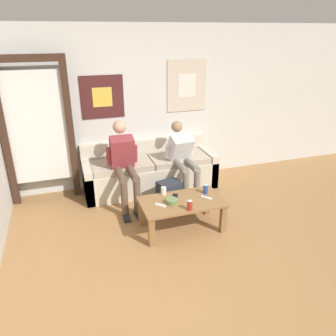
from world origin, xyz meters
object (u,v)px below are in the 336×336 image
drink_can_blue (206,189)px  cell_phone (175,196)px  pillar_candle (164,191)px  drink_can_red (190,205)px  game_controller_near_right (206,198)px  backpack (170,195)px  coffee_table (182,206)px  person_seated_adult (124,162)px  ceramic_bowl (172,201)px  game_controller_near_left (160,205)px  person_seated_teen (183,157)px  couch (150,172)px

drink_can_blue → cell_phone: 0.43m
drink_can_blue → pillar_candle: bearing=165.3°
drink_can_blue → cell_phone: size_ratio=0.82×
drink_can_red → game_controller_near_right: bearing=32.2°
backpack → drink_can_blue: bearing=-56.0°
coffee_table → pillar_candle: size_ratio=9.12×
person_seated_adult → drink_can_red: size_ratio=9.99×
person_seated_adult → ceramic_bowl: person_seated_adult is taller
person_seated_adult → pillar_candle: 0.81m
person_seated_adult → game_controller_near_left: bearing=-75.3°
person_seated_adult → ceramic_bowl: 1.05m
pillar_candle → cell_phone: bearing=-40.4°
game_controller_near_left → ceramic_bowl: bearing=9.9°
person_seated_teen → pillar_candle: (-0.54, -0.71, -0.16)m
drink_can_red → pillar_candle: bearing=110.4°
person_seated_adult → couch: bearing=38.2°
coffee_table → cell_phone: cell_phone is taller
coffee_table → game_controller_near_left: (-0.31, -0.05, 0.08)m
cell_phone → ceramic_bowl: bearing=-122.9°
drink_can_blue → ceramic_bowl: bearing=-167.2°
coffee_table → cell_phone: (-0.04, 0.14, 0.08)m
couch → game_controller_near_right: bearing=-73.9°
coffee_table → drink_can_red: drink_can_red is taller
coffee_table → person_seated_teen: 1.06m
person_seated_adult → cell_phone: person_seated_adult is taller
game_controller_near_right → drink_can_red: bearing=-147.8°
drink_can_blue → drink_can_red: same height
couch → drink_can_blue: size_ratio=17.24×
ceramic_bowl → pillar_candle: (-0.03, 0.26, 0.02)m
person_seated_teen → ceramic_bowl: bearing=-117.8°
backpack → pillar_candle: pillar_candle is taller
game_controller_near_right → cell_phone: bearing=153.3°
pillar_candle → game_controller_near_left: 0.32m
person_seated_adult → drink_can_blue: (0.94, -0.82, -0.21)m
ceramic_bowl → drink_can_red: drink_can_red is taller
coffee_table → cell_phone: 0.16m
ceramic_bowl → backpack: bearing=73.8°
person_seated_adult → backpack: (0.60, -0.31, -0.49)m
person_seated_teen → game_controller_near_left: 1.22m
pillar_candle → cell_phone: (0.13, -0.11, -0.05)m
drink_can_red → backpack: bearing=88.2°
person_seated_teen → cell_phone: person_seated_teen is taller
ceramic_bowl → drink_can_blue: bearing=12.8°
coffee_table → game_controller_near_right: bearing=-8.4°
drink_can_blue → game_controller_near_left: bearing=-167.9°
person_seated_adult → backpack: person_seated_adult is taller
couch → coffee_table: (0.07, -1.30, 0.05)m
drink_can_red → couch: bearing=92.9°
ceramic_bowl → drink_can_blue: size_ratio=1.27×
coffee_table → person_seated_teen: person_seated_teen is taller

